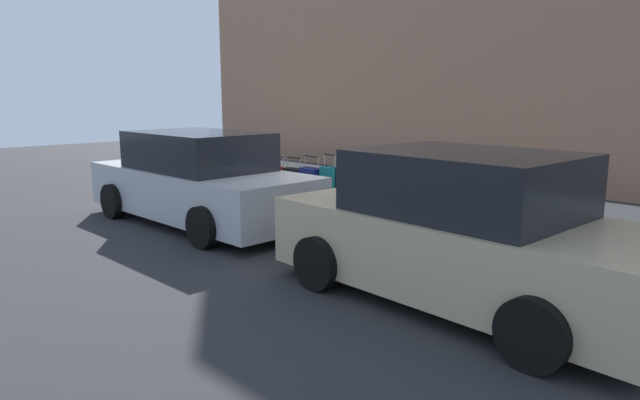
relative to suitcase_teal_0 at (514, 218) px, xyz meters
name	(u,v)px	position (x,y,z in m)	size (l,w,h in m)	color
ground_plane	(324,224)	(3.13, 0.80, -0.50)	(40.00, 40.00, 0.00)	#28282B
sidewalk_curb	(411,202)	(3.13, -1.70, -0.43)	(18.00, 5.00, 0.14)	#ADA89E
suitcase_teal_0	(514,218)	(0.00, 0.00, 0.00)	(0.51, 0.24, 0.97)	#0F606B
suitcase_navy_1	(480,218)	(0.54, 0.02, -0.09)	(0.40, 0.21, 0.81)	navy
suitcase_black_2	(450,212)	(1.06, 0.02, -0.07)	(0.48, 0.25, 0.81)	black
suitcase_red_3	(416,208)	(1.64, 0.15, -0.08)	(0.51, 0.22, 0.81)	red
suitcase_maroon_4	(394,197)	(2.17, 0.06, 0.03)	(0.39, 0.23, 1.08)	maroon
suitcase_olive_5	(372,197)	(2.63, 0.11, -0.03)	(0.37, 0.25, 0.71)	#59601E
suitcase_silver_6	(352,194)	(3.15, 0.07, -0.04)	(0.48, 0.21, 0.93)	#9EA0A8
suitcase_teal_7	(330,187)	(3.65, 0.15, 0.04)	(0.35, 0.23, 1.03)	#0F606B
suitcase_navy_8	(312,186)	(4.15, 0.14, 0.00)	(0.49, 0.29, 0.95)	navy
suitcase_black_9	(294,184)	(4.70, 0.12, -0.03)	(0.45, 0.28, 0.88)	black
suitcase_red_10	(279,182)	(5.22, 0.09, -0.04)	(0.43, 0.26, 0.86)	red
suitcase_maroon_11	(263,181)	(5.72, 0.12, -0.07)	(0.42, 0.24, 0.87)	maroon
fire_hydrant	(243,172)	(6.52, 0.07, 0.04)	(0.39, 0.21, 0.76)	#D89E0C
bollard_post	(225,167)	(7.00, 0.22, 0.11)	(0.14, 0.14, 0.93)	#333338
parking_meter	(589,192)	(-0.95, -0.18, 0.47)	(0.12, 0.09, 1.27)	slate
parked_car_beige_0	(464,232)	(-0.58, 2.30, 0.28)	(4.34, 2.22, 1.66)	tan
parked_car_silver_1	(199,181)	(4.76, 2.30, 0.26)	(4.79, 2.12, 1.62)	#B2B5BA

